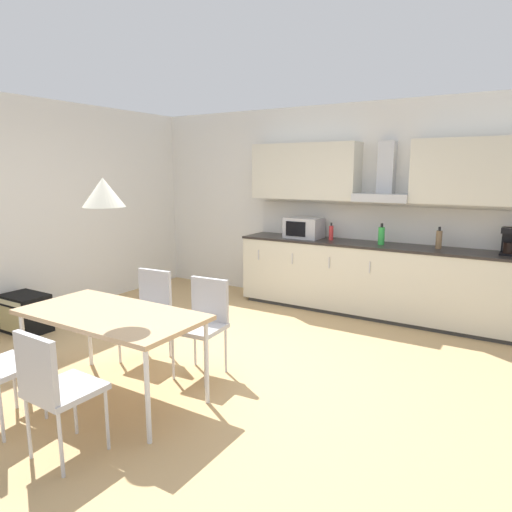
{
  "coord_description": "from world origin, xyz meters",
  "views": [
    {
      "loc": [
        2.47,
        -3.27,
        1.83
      ],
      "look_at": [
        0.15,
        0.51,
        1.0
      ],
      "focal_mm": 32.0,
      "sensor_mm": 36.0,
      "label": 1
    }
  ],
  "objects_px": {
    "bottle_brown": "(439,239)",
    "chair_near_right": "(53,383)",
    "bottle_red": "(331,233)",
    "microwave": "(304,228)",
    "coffee_maker": "(510,241)",
    "bottle_green": "(381,236)",
    "guitar_amp": "(26,313)",
    "chair_far_right": "(204,317)",
    "pendant_lamp": "(103,192)",
    "dining_table": "(111,318)",
    "chair_far_left": "(149,305)"
  },
  "relations": [
    {
      "from": "bottle_brown",
      "to": "chair_far_left",
      "type": "xyz_separation_m",
      "value": [
        -2.21,
        -2.53,
        -0.51
      ]
    },
    {
      "from": "dining_table",
      "to": "microwave",
      "type": "bearing_deg",
      "value": 87.78
    },
    {
      "from": "chair_near_right",
      "to": "chair_far_left",
      "type": "relative_size",
      "value": 1.0
    },
    {
      "from": "coffee_maker",
      "to": "chair_near_right",
      "type": "height_order",
      "value": "coffee_maker"
    },
    {
      "from": "bottle_green",
      "to": "guitar_amp",
      "type": "xyz_separation_m",
      "value": [
        -3.29,
        -2.68,
        -0.82
      ]
    },
    {
      "from": "bottle_brown",
      "to": "bottle_green",
      "type": "relative_size",
      "value": 0.97
    },
    {
      "from": "microwave",
      "to": "bottle_brown",
      "type": "xyz_separation_m",
      "value": [
        1.73,
        0.04,
        -0.03
      ]
    },
    {
      "from": "coffee_maker",
      "to": "bottle_green",
      "type": "bearing_deg",
      "value": -178.08
    },
    {
      "from": "coffee_maker",
      "to": "bottle_brown",
      "type": "distance_m",
      "value": 0.73
    },
    {
      "from": "coffee_maker",
      "to": "guitar_amp",
      "type": "xyz_separation_m",
      "value": [
        -4.69,
        -2.73,
        -0.86
      ]
    },
    {
      "from": "coffee_maker",
      "to": "guitar_amp",
      "type": "distance_m",
      "value": 5.49
    },
    {
      "from": "bottle_brown",
      "to": "dining_table",
      "type": "relative_size",
      "value": 0.17
    },
    {
      "from": "dining_table",
      "to": "guitar_amp",
      "type": "xyz_separation_m",
      "value": [
        -2.1,
        0.55,
        -0.46
      ]
    },
    {
      "from": "coffee_maker",
      "to": "chair_far_right",
      "type": "distance_m",
      "value": 3.42
    },
    {
      "from": "coffee_maker",
      "to": "chair_far_left",
      "type": "xyz_separation_m",
      "value": [
        -2.94,
        -2.51,
        -0.54
      ]
    },
    {
      "from": "bottle_brown",
      "to": "chair_far_right",
      "type": "relative_size",
      "value": 0.3
    },
    {
      "from": "bottle_red",
      "to": "chair_near_right",
      "type": "xyz_separation_m",
      "value": [
        -0.18,
        -4.03,
        -0.49
      ]
    },
    {
      "from": "dining_table",
      "to": "bottle_red",
      "type": "bearing_deg",
      "value": 80.97
    },
    {
      "from": "microwave",
      "to": "dining_table",
      "type": "xyz_separation_m",
      "value": [
        -0.13,
        -3.25,
        -0.39
      ]
    },
    {
      "from": "microwave",
      "to": "chair_far_left",
      "type": "distance_m",
      "value": 2.59
    },
    {
      "from": "bottle_green",
      "to": "dining_table",
      "type": "height_order",
      "value": "bottle_green"
    },
    {
      "from": "coffee_maker",
      "to": "bottle_red",
      "type": "xyz_separation_m",
      "value": [
        -2.07,
        -0.01,
        -0.05
      ]
    },
    {
      "from": "bottle_brown",
      "to": "chair_far_right",
      "type": "bearing_deg",
      "value": -121.11
    },
    {
      "from": "chair_far_right",
      "to": "dining_table",
      "type": "bearing_deg",
      "value": -113.66
    },
    {
      "from": "bottle_green",
      "to": "guitar_amp",
      "type": "bearing_deg",
      "value": -140.85
    },
    {
      "from": "bottle_green",
      "to": "chair_far_left",
      "type": "xyz_separation_m",
      "value": [
        -1.55,
        -2.47,
        -0.51
      ]
    },
    {
      "from": "microwave",
      "to": "bottle_red",
      "type": "relative_size",
      "value": 2.08
    },
    {
      "from": "bottle_red",
      "to": "guitar_amp",
      "type": "bearing_deg",
      "value": -133.9
    },
    {
      "from": "coffee_maker",
      "to": "chair_near_right",
      "type": "bearing_deg",
      "value": -119.15
    },
    {
      "from": "microwave",
      "to": "pendant_lamp",
      "type": "relative_size",
      "value": 1.5
    },
    {
      "from": "bottle_brown",
      "to": "chair_near_right",
      "type": "xyz_separation_m",
      "value": [
        -1.52,
        -4.06,
        -0.51
      ]
    },
    {
      "from": "microwave",
      "to": "bottle_brown",
      "type": "distance_m",
      "value": 1.74
    },
    {
      "from": "bottle_brown",
      "to": "bottle_green",
      "type": "height_order",
      "value": "bottle_green"
    },
    {
      "from": "chair_far_right",
      "to": "chair_far_left",
      "type": "distance_m",
      "value": 0.68
    },
    {
      "from": "microwave",
      "to": "pendant_lamp",
      "type": "xyz_separation_m",
      "value": [
        -0.13,
        -3.25,
        0.6
      ]
    },
    {
      "from": "chair_far_right",
      "to": "pendant_lamp",
      "type": "distance_m",
      "value": 1.41
    },
    {
      "from": "bottle_red",
      "to": "pendant_lamp",
      "type": "height_order",
      "value": "pendant_lamp"
    },
    {
      "from": "bottle_red",
      "to": "bottle_brown",
      "type": "bearing_deg",
      "value": 1.22
    },
    {
      "from": "bottle_green",
      "to": "chair_far_left",
      "type": "relative_size",
      "value": 0.31
    },
    {
      "from": "dining_table",
      "to": "chair_near_right",
      "type": "relative_size",
      "value": 1.74
    },
    {
      "from": "microwave",
      "to": "guitar_amp",
      "type": "height_order",
      "value": "microwave"
    },
    {
      "from": "bottle_red",
      "to": "chair_near_right",
      "type": "distance_m",
      "value": 4.06
    },
    {
      "from": "coffee_maker",
      "to": "chair_far_left",
      "type": "height_order",
      "value": "coffee_maker"
    },
    {
      "from": "bottle_green",
      "to": "chair_far_right",
      "type": "relative_size",
      "value": 0.31
    },
    {
      "from": "bottle_red",
      "to": "dining_table",
      "type": "distance_m",
      "value": 3.32
    },
    {
      "from": "coffee_maker",
      "to": "bottle_red",
      "type": "bearing_deg",
      "value": -179.68
    },
    {
      "from": "dining_table",
      "to": "pendant_lamp",
      "type": "bearing_deg",
      "value": 135.0
    },
    {
      "from": "bottle_brown",
      "to": "microwave",
      "type": "bearing_deg",
      "value": -178.56
    },
    {
      "from": "microwave",
      "to": "coffee_maker",
      "type": "distance_m",
      "value": 2.47
    },
    {
      "from": "coffee_maker",
      "to": "pendant_lamp",
      "type": "bearing_deg",
      "value": -128.35
    }
  ]
}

